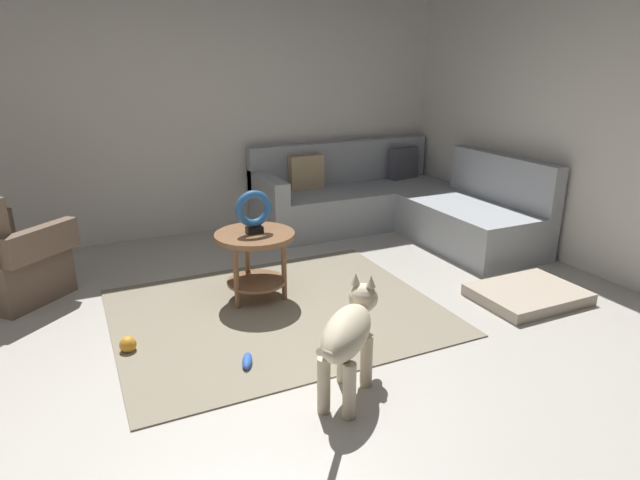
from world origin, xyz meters
name	(u,v)px	position (x,y,z in m)	size (l,w,h in m)	color
ground_plane	(295,370)	(0.00, 0.00, -0.05)	(6.00, 6.00, 0.10)	#B7B2A8
wall_back	(180,103)	(0.00, 2.94, 1.35)	(6.00, 0.12, 2.70)	silver
area_rug	(277,312)	(0.15, 0.70, 0.01)	(2.30, 1.90, 0.01)	gray
sectional_couch	(393,205)	(1.99, 2.02, 0.29)	(2.20, 2.25, 0.88)	#9EA3A8
armchair	(6,261)	(-1.62, 1.76, 0.32)	(0.98, 1.00, 0.88)	brown
side_table	(255,249)	(0.09, 0.98, 0.42)	(0.60, 0.60, 0.54)	brown
torus_sculpture	(254,211)	(0.09, 0.98, 0.71)	(0.28, 0.08, 0.33)	black
dog_bed_mat	(528,294)	(1.98, 0.08, 0.04)	(0.80, 0.60, 0.09)	#B2A38E
dog	(349,333)	(0.14, -0.42, 0.38)	(0.65, 0.62, 0.63)	beige
dog_toy_ball	(128,344)	(-0.91, 0.57, 0.05)	(0.11, 0.11, 0.11)	orange
dog_toy_bone	(247,361)	(-0.28, 0.10, 0.03)	(0.18, 0.06, 0.06)	blue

